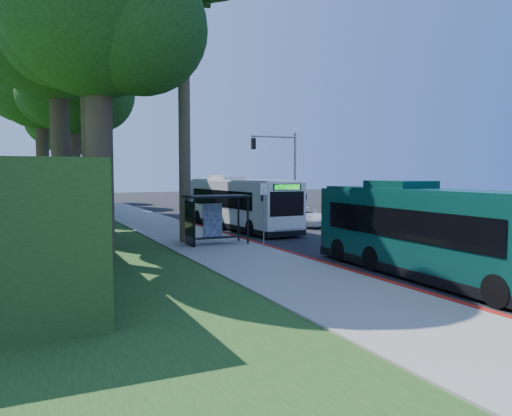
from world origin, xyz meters
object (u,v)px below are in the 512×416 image
bus_shelter (212,210)px  pickup (302,216)px  teal_bus (432,231)px  white_bus (239,203)px

bus_shelter → pickup: (8.91, 6.28, -1.14)m
teal_bus → white_bus: bearing=91.9°
teal_bus → pickup: bearing=76.8°
white_bus → bus_shelter: bearing=-126.1°
white_bus → pickup: size_ratio=2.47×
white_bus → pickup: bearing=-9.2°
teal_bus → pickup: (4.63, 16.77, -0.98)m
pickup → white_bus: bearing=165.0°
white_bus → teal_bus: white_bus is taller
white_bus → teal_bus: (-0.11, -17.24, -0.07)m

